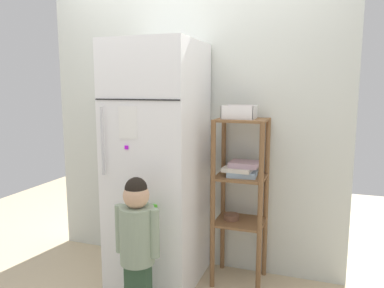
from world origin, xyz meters
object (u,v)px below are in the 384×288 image
Objects in this scene: child_standing at (137,235)px; fruit_bin at (240,114)px; refrigerator at (158,165)px; pantry_shelf_unit at (240,185)px.

fruit_bin is (0.50, 0.66, 0.72)m from child_standing.
child_standing is at bearing -80.82° from refrigerator.
pantry_shelf_unit is 5.41× the size of fruit_bin.
pantry_shelf_unit is (0.51, 0.67, 0.20)m from child_standing.
fruit_bin reaches higher than child_standing.
refrigerator is 0.71m from fruit_bin.
refrigerator is at bearing -165.37° from fruit_bin.
refrigerator is 0.63m from pantry_shelf_unit.
fruit_bin is (0.58, 0.15, 0.39)m from refrigerator.
child_standing is 4.03× the size of fruit_bin.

